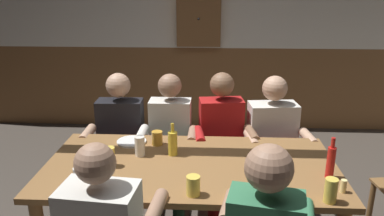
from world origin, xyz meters
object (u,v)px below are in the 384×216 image
at_px(person_2, 222,137).
at_px(person_3, 274,138).
at_px(person_0, 119,135).
at_px(bottle_1, 173,143).
at_px(dining_table, 191,176).
at_px(table_candle, 343,186).
at_px(pint_glass_1, 110,157).
at_px(pint_glass_0, 140,146).
at_px(wall_dart_cabinet, 199,18).
at_px(bottle_0, 331,161).
at_px(pint_glass_4, 193,186).
at_px(pint_glass_3, 80,180).
at_px(person_1, 169,137).
at_px(pint_glass_2, 157,138).
at_px(pint_glass_5, 331,191).
at_px(plate_0, 132,142).

distance_m(person_2, person_3, 0.44).
distance_m(person_0, bottle_1, 0.81).
bearing_deg(dining_table, table_candle, -19.53).
xyz_separation_m(person_2, pint_glass_1, (-0.77, -0.78, 0.16)).
bearing_deg(dining_table, pint_glass_0, 162.62).
relative_size(person_0, wall_dart_cabinet, 1.70).
height_order(bottle_0, pint_glass_4, bottle_0).
xyz_separation_m(pint_glass_3, pint_glass_4, (0.66, 0.00, -0.02)).
bearing_deg(person_1, pint_glass_2, 83.47).
xyz_separation_m(dining_table, person_3, (0.68, 0.72, -0.01)).
bearing_deg(bottle_0, bottle_1, 164.45).
height_order(person_0, pint_glass_4, person_0).
height_order(bottle_1, wall_dart_cabinet, wall_dart_cabinet).
distance_m(bottle_1, pint_glass_1, 0.45).
height_order(bottle_0, pint_glass_5, bottle_0).
bearing_deg(wall_dart_cabinet, plate_0, -100.85).
height_order(person_3, plate_0, person_3).
height_order(person_2, pint_glass_2, person_2).
bearing_deg(person_3, bottle_0, 97.24).
distance_m(person_0, wall_dart_cabinet, 2.17).
bearing_deg(person_0, pint_glass_5, 140.60).
bearing_deg(person_3, wall_dart_cabinet, -75.77).
relative_size(person_0, person_2, 0.99).
bearing_deg(plate_0, person_2, 27.98).
bearing_deg(pint_glass_4, bottle_1, 107.71).
bearing_deg(pint_glass_0, person_3, 30.05).
distance_m(person_3, table_candle, 1.08).
relative_size(dining_table, person_1, 1.66).
distance_m(person_2, pint_glass_4, 1.14).
xyz_separation_m(pint_glass_0, pint_glass_5, (1.17, -0.55, 0.00)).
bearing_deg(pint_glass_3, person_1, 70.04).
xyz_separation_m(pint_glass_3, pint_glass_5, (1.43, -0.04, -0.01)).
distance_m(person_1, pint_glass_1, 0.85).
xyz_separation_m(bottle_0, wall_dart_cabinet, (-0.93, 2.76, 0.62)).
xyz_separation_m(bottle_1, pint_glass_2, (-0.14, 0.17, -0.04)).
bearing_deg(pint_glass_3, person_2, 52.43).
bearing_deg(person_1, plate_0, 56.25).
bearing_deg(pint_glass_4, pint_glass_1, 149.42).
relative_size(person_2, pint_glass_2, 11.47).
xyz_separation_m(dining_table, bottle_0, (0.89, -0.14, 0.20)).
distance_m(pint_glass_1, pint_glass_5, 1.40).
relative_size(pint_glass_2, wall_dart_cabinet, 0.15).
height_order(bottle_0, pint_glass_1, bottle_0).
bearing_deg(pint_glass_4, pint_glass_3, -179.85).
bearing_deg(pint_glass_1, pint_glass_3, -104.61).
bearing_deg(dining_table, person_0, 132.82).
distance_m(pint_glass_1, wall_dart_cabinet, 2.80).
distance_m(person_2, bottle_0, 1.10).
height_order(pint_glass_2, wall_dart_cabinet, wall_dart_cabinet).
distance_m(person_3, pint_glass_4, 1.30).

